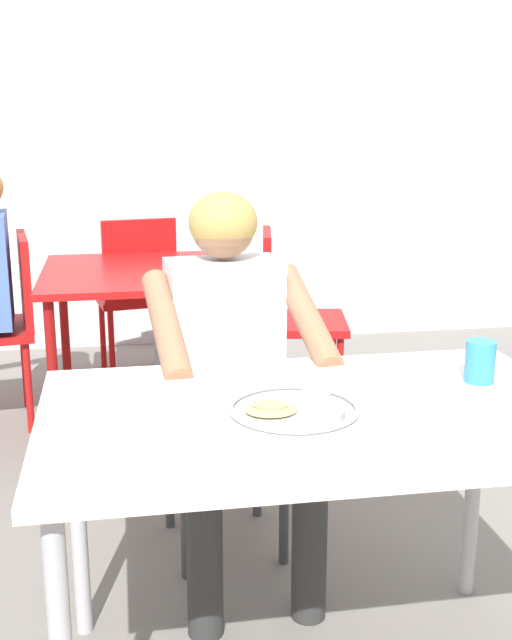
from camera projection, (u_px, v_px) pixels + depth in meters
name	position (u px, v px, depth m)	size (l,w,h in m)	color
back_wall	(192.00, 61.00, 4.70)	(12.00, 0.12, 3.40)	silver
table_foreground	(314.00, 439.00, 1.85)	(1.25, 0.77, 0.75)	silver
thali_tray	(295.00, 408.00, 1.80)	(0.30, 0.30, 0.03)	#B7BABF
drinking_cup	(480.00, 360.00, 2.00)	(0.07, 0.07, 0.11)	#338CBF
chair_foreground	(218.00, 397.00, 2.64)	(0.43, 0.44, 0.85)	#3F3F44
diner_foreground	(231.00, 354.00, 2.37)	(0.52, 0.58, 1.18)	#2F2F2F
table_background_red	(147.00, 286.00, 3.65)	(0.93, 0.92, 0.72)	#B71414
chair_red_left	(2.00, 316.00, 3.63)	(0.48, 0.49, 0.87)	#B61515
chair_red_right	(288.00, 309.00, 3.74)	(0.46, 0.49, 0.88)	#B21315
chair_red_far	(137.00, 287.00, 4.26)	(0.46, 0.45, 0.88)	red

